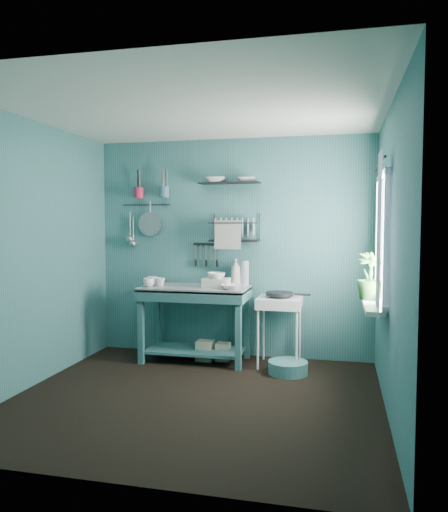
% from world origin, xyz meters
% --- Properties ---
extents(floor, '(3.20, 3.20, 0.00)m').
position_xyz_m(floor, '(0.00, 0.00, 0.00)').
color(floor, black).
rests_on(floor, ground).
extents(ceiling, '(3.20, 3.20, 0.00)m').
position_xyz_m(ceiling, '(0.00, 0.00, 2.50)').
color(ceiling, silver).
rests_on(ceiling, ground).
extents(wall_back, '(3.20, 0.00, 3.20)m').
position_xyz_m(wall_back, '(0.00, 1.50, 1.25)').
color(wall_back, '#356B6D').
rests_on(wall_back, ground).
extents(wall_front, '(3.20, 0.00, 3.20)m').
position_xyz_m(wall_front, '(0.00, -1.50, 1.25)').
color(wall_front, '#356B6D').
rests_on(wall_front, ground).
extents(wall_left, '(0.00, 3.00, 3.00)m').
position_xyz_m(wall_left, '(-1.60, 0.00, 1.25)').
color(wall_left, '#356B6D').
rests_on(wall_left, ground).
extents(wall_right, '(0.00, 3.00, 3.00)m').
position_xyz_m(wall_right, '(1.60, 0.00, 1.25)').
color(wall_right, '#356B6D').
rests_on(wall_right, ground).
extents(work_counter, '(1.25, 0.74, 0.84)m').
position_xyz_m(work_counter, '(-0.35, 1.14, 0.42)').
color(work_counter, '#2E6262').
rests_on(work_counter, floor).
extents(mug_left, '(0.12, 0.12, 0.10)m').
position_xyz_m(mug_left, '(-0.83, 0.98, 0.89)').
color(mug_left, silver).
rests_on(mug_left, work_counter).
extents(mug_mid, '(0.14, 0.14, 0.09)m').
position_xyz_m(mug_mid, '(-0.73, 1.08, 0.88)').
color(mug_mid, silver).
rests_on(mug_mid, work_counter).
extents(mug_right, '(0.17, 0.17, 0.10)m').
position_xyz_m(mug_right, '(-0.85, 1.14, 0.89)').
color(mug_right, silver).
rests_on(mug_right, work_counter).
extents(wash_tub, '(0.28, 0.22, 0.10)m').
position_xyz_m(wash_tub, '(-0.10, 1.12, 0.89)').
color(wash_tub, beige).
rests_on(wash_tub, work_counter).
extents(tub_bowl, '(0.20, 0.19, 0.06)m').
position_xyz_m(tub_bowl, '(-0.10, 1.12, 0.97)').
color(tub_bowl, silver).
rests_on(tub_bowl, wash_tub).
extents(soap_bottle, '(0.11, 0.12, 0.30)m').
position_xyz_m(soap_bottle, '(0.07, 1.34, 0.99)').
color(soap_bottle, beige).
rests_on(soap_bottle, work_counter).
extents(water_bottle, '(0.09, 0.09, 0.28)m').
position_xyz_m(water_bottle, '(0.17, 1.36, 0.98)').
color(water_bottle, '#A8B2BB').
rests_on(water_bottle, work_counter).
extents(counter_bowl, '(0.22, 0.22, 0.05)m').
position_xyz_m(counter_bowl, '(0.10, 0.99, 0.86)').
color(counter_bowl, silver).
rests_on(counter_bowl, work_counter).
extents(hotplate_stand, '(0.53, 0.53, 0.74)m').
position_xyz_m(hotplate_stand, '(0.59, 1.18, 0.37)').
color(hotplate_stand, white).
rests_on(hotplate_stand, floor).
extents(frying_pan, '(0.30, 0.30, 0.03)m').
position_xyz_m(frying_pan, '(0.59, 1.18, 0.78)').
color(frying_pan, black).
rests_on(frying_pan, hotplate_stand).
extents(knife_strip, '(0.32, 0.07, 0.03)m').
position_xyz_m(knife_strip, '(-0.31, 1.47, 1.29)').
color(knife_strip, black).
rests_on(knife_strip, wall_back).
extents(dish_rack, '(0.57, 0.30, 0.32)m').
position_xyz_m(dish_rack, '(0.05, 1.37, 1.49)').
color(dish_rack, black).
rests_on(dish_rack, wall_back).
extents(upper_shelf, '(0.71, 0.23, 0.02)m').
position_xyz_m(upper_shelf, '(-0.02, 1.40, 1.99)').
color(upper_shelf, black).
rests_on(upper_shelf, wall_back).
extents(shelf_bowl_left, '(0.25, 0.25, 0.06)m').
position_xyz_m(shelf_bowl_left, '(-0.17, 1.40, 2.10)').
color(shelf_bowl_left, silver).
rests_on(shelf_bowl_left, upper_shelf).
extents(shelf_bowl_right, '(0.22, 0.22, 0.05)m').
position_xyz_m(shelf_bowl_right, '(0.18, 1.40, 2.02)').
color(shelf_bowl_right, silver).
rests_on(shelf_bowl_right, upper_shelf).
extents(utensil_cup_magenta, '(0.11, 0.11, 0.13)m').
position_xyz_m(utensil_cup_magenta, '(-1.12, 1.42, 1.90)').
color(utensil_cup_magenta, '#B72142').
rests_on(utensil_cup_magenta, wall_back).
extents(utensil_cup_teal, '(0.11, 0.11, 0.13)m').
position_xyz_m(utensil_cup_teal, '(-0.80, 1.42, 1.90)').
color(utensil_cup_teal, '#3F7183').
rests_on(utensil_cup_teal, wall_back).
extents(colander, '(0.28, 0.03, 0.28)m').
position_xyz_m(colander, '(-0.99, 1.45, 1.53)').
color(colander, gray).
rests_on(colander, wall_back).
extents(ladle_outer, '(0.01, 0.01, 0.30)m').
position_xyz_m(ladle_outer, '(-1.25, 1.46, 1.52)').
color(ladle_outer, gray).
rests_on(ladle_outer, wall_back).
extents(ladle_inner, '(0.01, 0.01, 0.30)m').
position_xyz_m(ladle_inner, '(-1.21, 1.46, 1.46)').
color(ladle_inner, gray).
rests_on(ladle_inner, wall_back).
extents(hook_rail, '(0.60, 0.01, 0.01)m').
position_xyz_m(hook_rail, '(-1.04, 1.47, 1.75)').
color(hook_rail, black).
rests_on(hook_rail, wall_back).
extents(window_glass, '(0.00, 1.10, 1.10)m').
position_xyz_m(window_glass, '(1.59, 0.45, 1.40)').
color(window_glass, white).
rests_on(window_glass, wall_right).
extents(windowsill, '(0.16, 0.95, 0.04)m').
position_xyz_m(windowsill, '(1.50, 0.45, 0.81)').
color(windowsill, white).
rests_on(windowsill, wall_right).
extents(curtain, '(0.00, 1.35, 1.35)m').
position_xyz_m(curtain, '(1.52, 0.15, 1.45)').
color(curtain, silver).
rests_on(curtain, wall_right).
extents(curtain_rod, '(0.02, 1.05, 0.02)m').
position_xyz_m(curtain_rod, '(1.54, 0.45, 2.05)').
color(curtain_rod, black).
rests_on(curtain_rod, wall_right).
extents(potted_plant, '(0.31, 0.31, 0.44)m').
position_xyz_m(potted_plant, '(1.48, 0.66, 1.05)').
color(potted_plant, '#2E6D2B').
rests_on(potted_plant, windowsill).
extents(storage_tin_large, '(0.18, 0.18, 0.22)m').
position_xyz_m(storage_tin_large, '(-0.25, 1.19, 0.11)').
color(storage_tin_large, tan).
rests_on(storage_tin_large, floor).
extents(storage_tin_small, '(0.15, 0.15, 0.20)m').
position_xyz_m(storage_tin_small, '(-0.05, 1.22, 0.10)').
color(storage_tin_small, tan).
rests_on(storage_tin_small, floor).
extents(floor_basin, '(0.41, 0.41, 0.13)m').
position_xyz_m(floor_basin, '(0.71, 0.89, 0.07)').
color(floor_basin, teal).
rests_on(floor_basin, floor).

